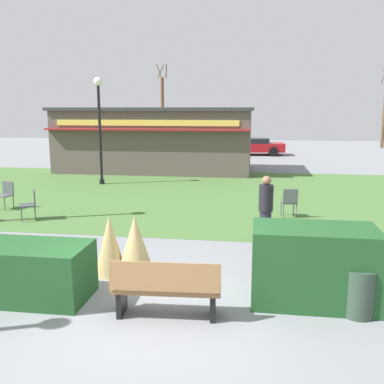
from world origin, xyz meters
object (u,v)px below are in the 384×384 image
at_px(parked_car_center_slot, 253,146).
at_px(tree_left_bg, 162,111).
at_px(trash_bin, 359,292).
at_px(cafe_chair_center, 6,193).
at_px(food_kiosk, 156,139).
at_px(tree_right_bg, 384,113).
at_px(cafe_chair_east, 31,202).
at_px(park_bench, 166,288).
at_px(cafe_chair_west, 290,200).
at_px(person_strolling, 266,210).
at_px(parked_car_west_slot, 185,145).
at_px(lamppost_far, 99,118).

bearing_deg(parked_car_center_slot, tree_left_bg, 149.22).
height_order(trash_bin, parked_car_center_slot, parked_car_center_slot).
bearing_deg(cafe_chair_center, parked_car_center_slot, 66.54).
xyz_separation_m(food_kiosk, tree_right_bg, (15.81, 16.21, 1.20)).
relative_size(food_kiosk, cafe_chair_east, 11.48).
bearing_deg(park_bench, cafe_chair_west, 70.67).
height_order(person_strolling, tree_right_bg, tree_right_bg).
xyz_separation_m(cafe_chair_center, parked_car_center_slot, (7.92, 18.25, 0.12)).
bearing_deg(parked_car_west_slot, park_bench, -81.44).
xyz_separation_m(trash_bin, food_kiosk, (-6.89, 15.66, 1.27)).
bearing_deg(cafe_chair_west, park_bench, -109.33).
bearing_deg(lamppost_far, tree_right_bg, 50.34).
height_order(cafe_chair_center, parked_car_west_slot, parked_car_west_slot).
bearing_deg(park_bench, lamppost_far, 114.33).
xyz_separation_m(cafe_chair_east, tree_right_bg, (17.10, 26.96, 2.33)).
distance_m(lamppost_far, tree_right_bg, 26.92).
bearing_deg(parked_car_center_slot, tree_right_bg, 34.87).
xyz_separation_m(food_kiosk, person_strolling, (5.50, -12.23, -0.80)).
bearing_deg(cafe_chair_center, tree_right_bg, 54.07).
bearing_deg(food_kiosk, lamppost_far, -106.95).
relative_size(lamppost_far, cafe_chair_east, 5.09).
xyz_separation_m(park_bench, trash_bin, (3.00, 0.51, -0.09)).
height_order(cafe_chair_west, cafe_chair_east, same).
height_order(food_kiosk, parked_car_center_slot, food_kiosk).
distance_m(cafe_chair_east, tree_right_bg, 32.00).
bearing_deg(park_bench, parked_car_center_slot, 87.25).
distance_m(park_bench, tree_left_bg, 30.19).
xyz_separation_m(cafe_chair_center, tree_left_bg, (0.38, 22.75, 2.50)).
bearing_deg(tree_right_bg, person_strolling, -109.93).
relative_size(food_kiosk, cafe_chair_center, 11.48).
bearing_deg(lamppost_far, trash_bin, -53.44).
xyz_separation_m(lamppost_far, cafe_chair_east, (0.09, -6.23, -2.30)).
bearing_deg(cafe_chair_east, trash_bin, -31.00).
bearing_deg(trash_bin, person_strolling, 112.12).
bearing_deg(person_strolling, tree_left_bg, 146.94).
relative_size(lamppost_far, parked_car_center_slot, 1.05).
relative_size(food_kiosk, parked_car_west_slot, 2.40).
xyz_separation_m(trash_bin, parked_car_center_slot, (-1.80, 24.40, 0.26)).
bearing_deg(lamppost_far, tree_left_bg, 93.47).
relative_size(trash_bin, food_kiosk, 0.08).
height_order(food_kiosk, parked_car_west_slot, food_kiosk).
distance_m(park_bench, cafe_chair_east, 7.50).
relative_size(cafe_chair_east, tree_left_bg, 0.13).
bearing_deg(park_bench, parked_car_west_slot, 98.56).
xyz_separation_m(cafe_chair_east, tree_left_bg, (-1.16, 23.98, 2.50)).
bearing_deg(person_strolling, tree_right_bg, 109.68).
bearing_deg(cafe_chair_center, trash_bin, -32.32).
bearing_deg(trash_bin, parked_car_center_slot, 94.22).
bearing_deg(trash_bin, tree_right_bg, 74.37).
xyz_separation_m(lamppost_far, tree_left_bg, (-1.08, 17.75, 0.20)).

